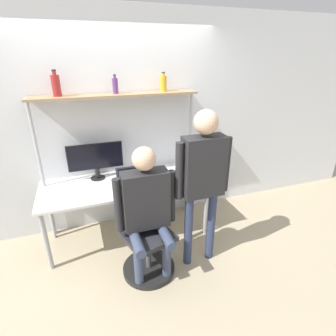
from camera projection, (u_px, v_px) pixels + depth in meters
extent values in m
plane|color=tan|center=(137.00, 253.00, 3.12)|extent=(12.00, 12.00, 0.00)
cube|color=silver|center=(117.00, 126.00, 3.29)|extent=(8.00, 0.06, 2.70)
cube|color=white|center=(126.00, 183.00, 3.18)|extent=(2.00, 0.77, 0.03)
cylinder|color=#A5A5AA|center=(46.00, 242.00, 2.76)|extent=(0.05, 0.05, 0.72)
cylinder|color=#A5A5AA|center=(206.00, 210.00, 3.33)|extent=(0.05, 0.05, 0.72)
cylinder|color=#A5A5AA|center=(50.00, 210.00, 3.32)|extent=(0.05, 0.05, 0.72)
cylinder|color=#A5A5AA|center=(186.00, 187.00, 3.89)|extent=(0.05, 0.05, 0.72)
cube|color=#997A56|center=(117.00, 95.00, 2.97)|extent=(1.90, 0.29, 0.02)
cylinder|color=#B2B2B7|center=(42.00, 176.00, 3.04)|extent=(0.04, 0.04, 1.77)
cylinder|color=#B2B2B7|center=(189.00, 157.00, 3.60)|extent=(0.04, 0.04, 1.77)
cylinder|color=black|center=(98.00, 178.00, 3.27)|extent=(0.18, 0.18, 0.01)
cylinder|color=black|center=(97.00, 173.00, 3.24)|extent=(0.06, 0.06, 0.13)
cube|color=black|center=(95.00, 156.00, 3.16)|extent=(0.66, 0.01, 0.32)
cube|color=black|center=(95.00, 157.00, 3.16)|extent=(0.63, 0.02, 0.30)
cube|color=#333338|center=(134.00, 188.00, 3.03)|extent=(0.35, 0.23, 0.01)
cube|color=black|center=(134.00, 188.00, 3.01)|extent=(0.30, 0.13, 0.00)
cube|color=#333338|center=(132.00, 176.00, 3.06)|extent=(0.35, 0.07, 0.22)
cube|color=black|center=(132.00, 176.00, 3.05)|extent=(0.31, 0.06, 0.20)
cube|color=silver|center=(158.00, 186.00, 3.08)|extent=(0.07, 0.15, 0.01)
cube|color=black|center=(158.00, 185.00, 3.08)|extent=(0.06, 0.13, 0.00)
cylinder|color=black|center=(149.00, 268.00, 2.87)|extent=(0.56, 0.56, 0.06)
cylinder|color=#4C4C51|center=(148.00, 252.00, 2.78)|extent=(0.06, 0.06, 0.38)
cube|color=#26262B|center=(148.00, 235.00, 2.69)|extent=(0.57, 0.57, 0.05)
cube|color=#26262B|center=(136.00, 206.00, 2.75)|extent=(0.41, 0.15, 0.45)
cylinder|color=#38425B|center=(139.00, 267.00, 2.59)|extent=(0.09, 0.09, 0.49)
cylinder|color=#38425B|center=(167.00, 260.00, 2.68)|extent=(0.09, 0.09, 0.49)
cylinder|color=#38425B|center=(137.00, 242.00, 2.50)|extent=(0.10, 0.38, 0.10)
cylinder|color=#38425B|center=(166.00, 235.00, 2.59)|extent=(0.10, 0.38, 0.10)
cube|color=#262628|center=(146.00, 199.00, 2.55)|extent=(0.45, 0.20, 0.59)
cylinder|color=#262628|center=(118.00, 206.00, 2.48)|extent=(0.08, 0.08, 0.56)
cylinder|color=#262628|center=(172.00, 196.00, 2.64)|extent=(0.08, 0.08, 0.56)
sphere|color=#D8AD8C|center=(144.00, 159.00, 2.38)|extent=(0.23, 0.23, 0.23)
cylinder|color=#2D3856|center=(188.00, 231.00, 2.82)|extent=(0.09, 0.09, 0.86)
cylinder|color=#2D3856|center=(211.00, 226.00, 2.90)|extent=(0.09, 0.09, 0.86)
cube|color=#262628|center=(203.00, 167.00, 2.57)|extent=(0.42, 0.20, 0.61)
cylinder|color=#262628|center=(179.00, 171.00, 2.50)|extent=(0.08, 0.08, 0.58)
cylinder|color=#262628|center=(226.00, 165.00, 2.65)|extent=(0.08, 0.08, 0.58)
sphere|color=#D8AD8C|center=(206.00, 122.00, 2.39)|extent=(0.23, 0.23, 0.23)
cylinder|color=#593372|center=(115.00, 86.00, 2.93)|extent=(0.06, 0.06, 0.17)
cylinder|color=#593372|center=(115.00, 77.00, 2.89)|extent=(0.03, 0.03, 0.03)
cylinder|color=black|center=(114.00, 75.00, 2.88)|extent=(0.03, 0.03, 0.01)
cylinder|color=gold|center=(163.00, 84.00, 3.10)|extent=(0.08, 0.08, 0.18)
cylinder|color=gold|center=(163.00, 75.00, 3.06)|extent=(0.04, 0.04, 0.03)
cylinder|color=black|center=(163.00, 73.00, 3.05)|extent=(0.04, 0.04, 0.01)
cylinder|color=maroon|center=(56.00, 86.00, 2.73)|extent=(0.09, 0.09, 0.21)
cylinder|color=maroon|center=(54.00, 73.00, 2.68)|extent=(0.04, 0.04, 0.04)
cylinder|color=black|center=(54.00, 70.00, 2.67)|extent=(0.04, 0.04, 0.01)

